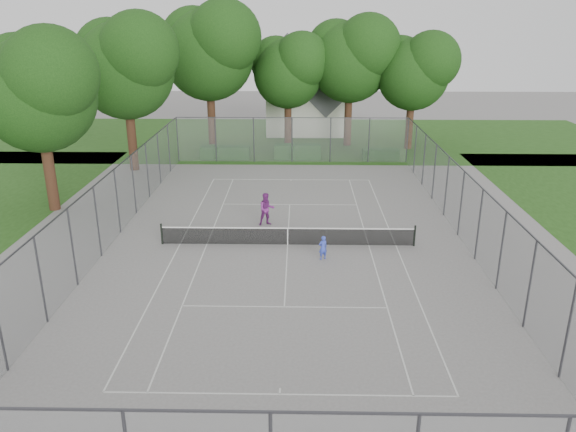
{
  "coord_description": "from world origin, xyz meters",
  "views": [
    {
      "loc": [
        0.54,
        -26.27,
        11.06
      ],
      "look_at": [
        0.0,
        1.0,
        1.2
      ],
      "focal_mm": 35.0,
      "sensor_mm": 36.0,
      "label": 1
    }
  ],
  "objects_px": {
    "house": "(306,94)",
    "girl_player": "(323,248)",
    "woman_player": "(267,209)",
    "tennis_net": "(288,236)"
  },
  "relations": [
    {
      "from": "house",
      "to": "girl_player",
      "type": "xyz_separation_m",
      "value": [
        0.53,
        -30.56,
        -3.15
      ]
    },
    {
      "from": "girl_player",
      "to": "woman_player",
      "type": "xyz_separation_m",
      "value": [
        -2.93,
        4.6,
        0.32
      ]
    },
    {
      "from": "house",
      "to": "woman_player",
      "type": "bearing_deg",
      "value": -95.28
    },
    {
      "from": "tennis_net",
      "to": "house",
      "type": "relative_size",
      "value": 1.38
    },
    {
      "from": "house",
      "to": "woman_player",
      "type": "xyz_separation_m",
      "value": [
        -2.4,
        -25.97,
        -2.83
      ]
    },
    {
      "from": "house",
      "to": "girl_player",
      "type": "bearing_deg",
      "value": -89.01
    },
    {
      "from": "tennis_net",
      "to": "house",
      "type": "height_order",
      "value": "house"
    },
    {
      "from": "house",
      "to": "tennis_net",
      "type": "bearing_deg",
      "value": -92.35
    },
    {
      "from": "woman_player",
      "to": "girl_player",
      "type": "bearing_deg",
      "value": -73.94
    },
    {
      "from": "house",
      "to": "girl_player",
      "type": "height_order",
      "value": "house"
    }
  ]
}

